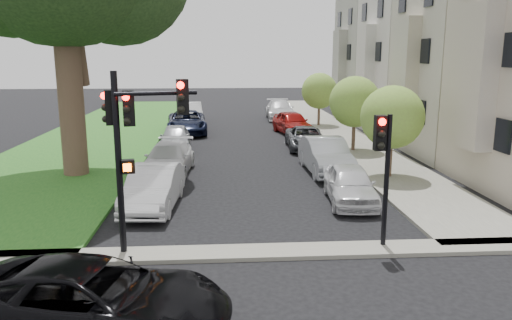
{
  "coord_description": "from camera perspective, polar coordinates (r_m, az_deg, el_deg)",
  "views": [
    {
      "loc": [
        -1.09,
        -10.76,
        5.37
      ],
      "look_at": [
        0.0,
        5.0,
        2.0
      ],
      "focal_mm": 35.0,
      "sensor_mm": 36.0,
      "label": 1
    }
  ],
  "objects": [
    {
      "name": "ground",
      "position": [
        12.08,
        1.69,
        -14.37
      ],
      "size": [
        140.0,
        140.0,
        0.0
      ],
      "primitive_type": "plane",
      "color": "black",
      "rests_on": "ground"
    },
    {
      "name": "grass_strip",
      "position": [
        36.04,
        -16.61,
        3.07
      ],
      "size": [
        8.0,
        44.0,
        0.12
      ],
      "primitive_type": "cube",
      "color": "#1E581C",
      "rests_on": "ground"
    },
    {
      "name": "sidewalk_right",
      "position": [
        36.03,
        8.68,
        3.43
      ],
      "size": [
        3.5,
        44.0,
        0.12
      ],
      "primitive_type": "cube",
      "color": "slate",
      "rests_on": "ground"
    },
    {
      "name": "sidewalk_cross",
      "position": [
        13.86,
        0.87,
        -10.48
      ],
      "size": [
        60.0,
        1.0,
        0.12
      ],
      "primitive_type": "cube",
      "color": "slate",
      "rests_on": "ground"
    },
    {
      "name": "house_b",
      "position": [
        29.58,
        24.05,
        14.07
      ],
      "size": [
        7.7,
        7.55,
        15.97
      ],
      "color": "tan",
      "rests_on": "ground"
    },
    {
      "name": "house_c",
      "position": [
        36.41,
        18.44,
        13.91
      ],
      "size": [
        7.7,
        7.55,
        15.97
      ],
      "color": "#B9B9B9",
      "rests_on": "ground"
    },
    {
      "name": "house_d",
      "position": [
        43.45,
        14.63,
        13.73
      ],
      "size": [
        7.7,
        7.55,
        15.97
      ],
      "color": "#9E9892",
      "rests_on": "ground"
    },
    {
      "name": "small_tree_a",
      "position": [
        22.2,
        15.3,
        4.73
      ],
      "size": [
        2.72,
        2.72,
        4.07
      ],
      "color": "brown",
      "rests_on": "ground"
    },
    {
      "name": "small_tree_b",
      "position": [
        28.0,
        11.23,
        6.53
      ],
      "size": [
        2.8,
        2.8,
        4.2
      ],
      "color": "brown",
      "rests_on": "ground"
    },
    {
      "name": "small_tree_c",
      "position": [
        37.77,
        7.26,
        7.84
      ],
      "size": [
        2.67,
        2.67,
        4.0
      ],
      "color": "brown",
      "rests_on": "ground"
    },
    {
      "name": "traffic_signal_main",
      "position": [
        13.34,
        -13.95,
        3.26
      ],
      "size": [
        2.42,
        0.71,
        4.95
      ],
      "color": "black",
      "rests_on": "ground"
    },
    {
      "name": "traffic_signal_secondary",
      "position": [
        13.93,
        14.33,
        0.38
      ],
      "size": [
        0.47,
        0.38,
        3.79
      ],
      "color": "black",
      "rests_on": "ground"
    },
    {
      "name": "car_cross_near",
      "position": [
        10.39,
        -18.18,
        -15.03
      ],
      "size": [
        5.74,
        3.49,
        1.49
      ],
      "primitive_type": "imported",
      "rotation": [
        0.0,
        0.0,
        1.37
      ],
      "color": "black",
      "rests_on": "ground"
    },
    {
      "name": "car_parked_0",
      "position": [
        18.57,
        10.7,
        -2.74
      ],
      "size": [
        2.0,
        4.22,
        1.39
      ],
      "primitive_type": "imported",
      "rotation": [
        0.0,
        0.0,
        -0.09
      ],
      "color": "silver",
      "rests_on": "ground"
    },
    {
      "name": "car_parked_1",
      "position": [
        23.03,
        7.98,
        0.49
      ],
      "size": [
        1.86,
        4.94,
        1.61
      ],
      "primitive_type": "imported",
      "rotation": [
        0.0,
        0.0,
        0.03
      ],
      "color": "#999BA0",
      "rests_on": "ground"
    },
    {
      "name": "car_parked_2",
      "position": [
        28.75,
        5.74,
        2.5
      ],
      "size": [
        2.32,
        4.67,
        1.27
      ],
      "primitive_type": "imported",
      "rotation": [
        0.0,
        0.0,
        -0.05
      ],
      "color": "#3F4247",
      "rests_on": "ground"
    },
    {
      "name": "car_parked_3",
      "position": [
        34.19,
        4.15,
        4.29
      ],
      "size": [
        2.61,
        4.81,
        1.55
      ],
      "primitive_type": "imported",
      "rotation": [
        0.0,
        0.0,
        0.18
      ],
      "color": "maroon",
      "rests_on": "ground"
    },
    {
      "name": "car_parked_4",
      "position": [
        41.86,
        2.76,
        5.75
      ],
      "size": [
        2.34,
        5.48,
        1.58
      ],
      "primitive_type": "imported",
      "rotation": [
        0.0,
        0.0,
        -0.02
      ],
      "color": "silver",
      "rests_on": "ground"
    },
    {
      "name": "car_parked_5",
      "position": [
        17.99,
        -11.62,
        -3.1
      ],
      "size": [
        1.88,
        4.63,
        1.49
      ],
      "primitive_type": "imported",
      "rotation": [
        0.0,
        0.0,
        -0.07
      ],
      "color": "silver",
      "rests_on": "ground"
    },
    {
      "name": "car_parked_6",
      "position": [
        22.93,
        -9.96,
        0.12
      ],
      "size": [
        2.3,
        4.99,
        1.41
      ],
      "primitive_type": "imported",
      "rotation": [
        0.0,
        0.0,
        -0.07
      ],
      "color": "silver",
      "rests_on": "ground"
    },
    {
      "name": "car_parked_7",
      "position": [
        28.91,
        -9.2,
        2.59
      ],
      "size": [
        1.81,
        4.15,
        1.39
      ],
      "primitive_type": "imported",
      "rotation": [
        0.0,
        0.0,
        0.04
      ],
      "color": "#999BA0",
      "rests_on": "ground"
    },
    {
      "name": "car_parked_8",
      "position": [
        34.61,
        -7.91,
        4.31
      ],
      "size": [
        3.03,
        5.81,
        1.56
      ],
      "primitive_type": "imported",
      "rotation": [
        0.0,
        0.0,
        0.08
      ],
      "color": "black",
      "rests_on": "ground"
    },
    {
      "name": "car_parked_9",
      "position": [
        40.77,
        -7.41,
        5.46
      ],
      "size": [
        2.09,
        4.79,
        1.53
      ],
      "primitive_type": "imported",
      "rotation": [
        0.0,
        0.0,
        0.1
      ],
      "color": "silver",
      "rests_on": "ground"
    }
  ]
}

